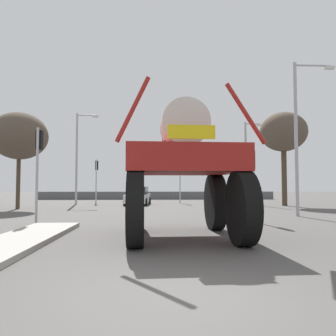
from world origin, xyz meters
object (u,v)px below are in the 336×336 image
Objects in this scene: traffic_signal_near_right at (252,168)px; traffic_signal_far_right at (180,172)px; sedan_ahead at (138,196)px; traffic_signal_near_left at (39,153)px; bare_tree_right at (283,133)px; streetlight_far_right at (247,158)px; streetlight_near_right at (299,129)px; bare_tree_left at (19,136)px; oversize_sprayer at (182,171)px; streetlight_far_left at (78,153)px; traffic_signal_far_left at (97,171)px.

traffic_signal_near_right is 0.85× the size of traffic_signal_far_right.
sedan_ahead is 1.03× the size of traffic_signal_near_left.
bare_tree_right reaches higher than traffic_signal_near_left.
bare_tree_right reaches higher than streetlight_far_right.
bare_tree_left is (-17.05, 6.08, 0.43)m from streetlight_near_right.
oversize_sprayer is 1.30× the size of traffic_signal_near_left.
bare_tree_left is (-2.82, -5.51, 0.64)m from streetlight_far_left.
streetlight_near_right reaches higher than sedan_ahead.
oversize_sprayer is 16.57m from bare_tree_left.
traffic_signal_near_left is 1.26× the size of traffic_signal_near_right.
bare_tree_right reaches higher than oversize_sprayer.
streetlight_far_left is at bearing 62.86° from bare_tree_left.
oversize_sprayer is at bearing -73.00° from traffic_signal_far_left.
traffic_signal_far_right is at bearing 111.78° from streetlight_near_right.
traffic_signal_near_right is 0.40× the size of streetlight_near_right.
bare_tree_left reaches higher than traffic_signal_far_left.
streetlight_far_left reaches higher than traffic_signal_far_right.
streetlight_far_left reaches higher than streetlight_far_right.
bare_tree_left is at bearing -148.70° from traffic_signal_far_right.
streetlight_near_right is at bearing -68.22° from traffic_signal_far_right.
streetlight_far_left is at bearing 19.84° from oversize_sprayer.
streetlight_near_right is at bearing -107.17° from bare_tree_right.
traffic_signal_near_right is at bearing -118.33° from bare_tree_right.
sedan_ahead is 0.57× the size of bare_tree_right.
streetlight_far_right is at bearing 45.90° from traffic_signal_near_left.
sedan_ahead is at bearing 5.09° from oversize_sprayer.
streetlight_near_right is (3.31, 2.40, 2.20)m from traffic_signal_near_right.
streetlight_far_left reaches higher than traffic_signal_near_left.
traffic_signal_far_right is 0.54× the size of streetlight_far_right.
streetlight_far_left is 1.10× the size of streetlight_far_right.
streetlight_near_right reaches higher than bare_tree_right.
streetlight_near_right is (9.05, -10.57, 3.89)m from sedan_ahead.
traffic_signal_far_right is (-1.98, 15.63, 0.44)m from traffic_signal_near_right.
traffic_signal_far_right reaches higher than traffic_signal_near_right.
streetlight_far_right is at bearing 74.58° from traffic_signal_near_right.
bare_tree_right is at bearing -93.37° from sedan_ahead.
oversize_sprayer reaches higher than sedan_ahead.
traffic_signal_near_right is 0.83× the size of traffic_signal_far_left.
sedan_ahead is 13.70m from traffic_signal_near_left.
traffic_signal_near_left is 0.58× the size of streetlight_far_right.
streetlight_near_right reaches higher than traffic_signal_near_left.
traffic_signal_near_left is 1.04× the size of traffic_signal_far_left.
bare_tree_right is at bearing 72.83° from streetlight_near_right.
streetlight_far_right is at bearing 132.42° from bare_tree_right.
sedan_ahead is at bearing -176.07° from streetlight_far_right.
traffic_signal_near_left is 19.02m from streetlight_far_right.
streetlight_far_left reaches higher than bare_tree_right.
sedan_ahead is at bearing 74.00° from traffic_signal_near_left.
streetlight_far_left is (-5.18, 1.02, 3.67)m from sedan_ahead.
bare_tree_right reaches higher than traffic_signal_near_right.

